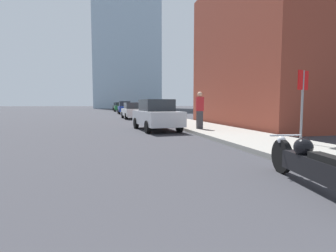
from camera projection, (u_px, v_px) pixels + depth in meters
The scene contains 10 objects.
sidewalk at pixel (142, 113), 38.76m from camera, with size 2.85×240.00×0.15m.
brick_storefront at pixel (289, 53), 16.75m from camera, with size 9.09×10.72×9.25m.
motorcycle at pixel (313, 164), 4.26m from camera, with size 0.72×2.69×0.80m.
parked_car_silver at pixel (156, 115), 13.78m from camera, with size 2.10×4.38×1.62m.
parked_car_white at pixel (133, 111), 24.82m from camera, with size 2.04×4.36×1.53m.
parked_car_blue at pixel (125, 108), 37.21m from camera, with size 1.86×3.95×1.81m.
parked_car_green at pixel (119, 107), 48.58m from camera, with size 1.92×4.07×1.73m.
parked_car_black at pixel (117, 106), 58.78m from camera, with size 1.92×4.21×1.75m.
stop_sign at pixel (303, 94), 8.19m from camera, with size 0.57×0.26×2.27m.
pedestrian at pixel (200, 109), 13.03m from camera, with size 0.36×0.26×1.85m.
Camera 1 is at (-0.03, 1.39, 1.38)m, focal length 28.00 mm.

